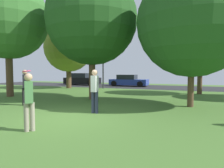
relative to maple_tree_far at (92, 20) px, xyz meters
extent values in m
plane|color=#47702D|center=(1.46, -4.94, -4.90)|extent=(44.00, 44.00, 0.00)
cube|color=#28282B|center=(1.46, 11.06, -4.90)|extent=(44.00, 6.40, 0.01)
cylinder|color=brown|center=(0.00, 0.00, -3.26)|extent=(0.40, 0.40, 3.29)
sphere|color=#23511E|center=(0.00, 0.00, 0.01)|extent=(5.59, 5.59, 5.59)
cylinder|color=brown|center=(-6.02, 6.49, -3.63)|extent=(0.52, 0.52, 2.55)
sphere|color=olive|center=(-6.02, 6.49, -0.76)|extent=(4.91, 4.91, 4.91)
cylinder|color=brown|center=(-5.88, -0.91, -3.23)|extent=(0.46, 0.46, 3.35)
sphere|color=#38702D|center=(-5.88, -0.91, 0.38)|extent=(5.42, 5.42, 5.42)
cylinder|color=brown|center=(6.36, 5.48, -3.60)|extent=(0.36, 0.36, 2.61)
sphere|color=#38702D|center=(6.36, 5.48, -1.09)|extent=(4.03, 4.03, 4.03)
cylinder|color=brown|center=(5.74, -0.69, -3.64)|extent=(0.30, 0.30, 2.52)
sphere|color=#23511E|center=(5.74, -0.69, -0.79)|extent=(5.32, 5.32, 5.32)
cylinder|color=gray|center=(1.37, -6.82, -4.48)|extent=(0.14, 0.14, 0.83)
cylinder|color=gray|center=(1.48, -6.70, -4.48)|extent=(0.14, 0.14, 0.83)
cube|color=#51894C|center=(1.42, -6.76, -3.76)|extent=(0.38, 0.38, 0.62)
sphere|color=tan|center=(1.42, -6.76, -3.33)|extent=(0.23, 0.23, 0.23)
cylinder|color=black|center=(-2.05, -3.29, -4.45)|extent=(0.14, 0.14, 0.90)
cylinder|color=black|center=(-2.16, -3.41, -4.45)|extent=(0.14, 0.14, 0.90)
cube|color=black|center=(-2.11, -3.35, -3.66)|extent=(0.38, 0.38, 0.67)
sphere|color=tan|center=(-2.11, -3.35, -3.20)|extent=(0.24, 0.24, 0.24)
cylinder|color=#2D334C|center=(1.98, -3.80, -4.45)|extent=(0.14, 0.14, 0.89)
cylinder|color=#2D334C|center=(2.14, -3.80, -4.45)|extent=(0.14, 0.14, 0.89)
cube|color=silver|center=(2.06, -3.80, -3.67)|extent=(0.23, 0.33, 0.67)
sphere|color=tan|center=(2.06, -3.80, -3.22)|extent=(0.24, 0.24, 0.24)
cylinder|color=#EA2D6B|center=(0.35, -5.73, -3.16)|extent=(0.33, 0.33, 0.06)
cube|color=black|center=(-7.16, 11.24, -4.36)|extent=(4.51, 1.82, 0.78)
cube|color=black|center=(-7.38, 11.24, -3.68)|extent=(2.16, 1.60, 0.57)
cylinder|color=black|center=(-5.58, 12.14, -4.58)|extent=(0.64, 0.22, 0.64)
cylinder|color=black|center=(-5.58, 10.33, -4.58)|extent=(0.64, 0.22, 0.64)
cylinder|color=black|center=(-8.74, 12.14, -4.58)|extent=(0.64, 0.22, 0.64)
cylinder|color=black|center=(-8.74, 10.33, -4.58)|extent=(0.64, 0.22, 0.64)
cube|color=#233893|center=(-1.05, 11.45, -4.42)|extent=(4.40, 1.80, 0.65)
cube|color=black|center=(-1.27, 11.45, -3.83)|extent=(2.11, 1.59, 0.54)
cylinder|color=black|center=(0.49, 12.35, -4.58)|extent=(0.64, 0.22, 0.64)
cylinder|color=black|center=(0.49, 10.55, -4.58)|extent=(0.64, 0.22, 0.64)
cylinder|color=black|center=(-2.59, 12.35, -4.58)|extent=(0.64, 0.22, 0.64)
cylinder|color=black|center=(-2.59, 10.55, -4.58)|extent=(0.64, 0.22, 0.64)
cylinder|color=#2D2D33|center=(-2.48, 7.26, -2.65)|extent=(0.14, 0.14, 4.50)
camera|label=1|loc=(5.77, -11.25, -3.16)|focal=32.42mm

